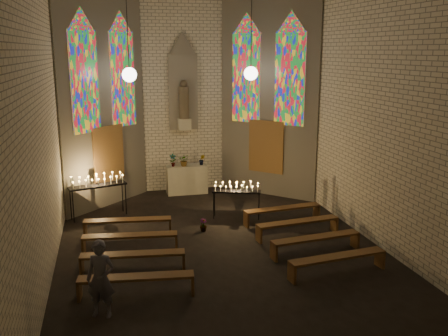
{
  "coord_description": "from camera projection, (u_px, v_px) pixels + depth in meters",
  "views": [
    {
      "loc": [
        -2.66,
        -11.35,
        4.92
      ],
      "look_at": [
        0.27,
        0.93,
        1.93
      ],
      "focal_mm": 40.0,
      "sensor_mm": 36.0,
      "label": 1
    }
  ],
  "objects": [
    {
      "name": "pew_right_2",
      "position": [
        316.0,
        240.0,
        12.29
      ],
      "size": [
        2.37,
        0.6,
        0.45
      ],
      "rotation": [
        0.0,
        0.0,
        0.12
      ],
      "color": "#523417",
      "rests_on": "ground"
    },
    {
      "name": "pew_left_3",
      "position": [
        136.0,
        280.0,
        10.15
      ],
      "size": [
        2.37,
        0.6,
        0.45
      ],
      "rotation": [
        0.0,
        0.0,
        -0.12
      ],
      "color": "#523417",
      "rests_on": "ground"
    },
    {
      "name": "pew_right_3",
      "position": [
        338.0,
        259.0,
        11.15
      ],
      "size": [
        2.37,
        0.6,
        0.45
      ],
      "rotation": [
        0.0,
        0.0,
        0.12
      ],
      "color": "#523417",
      "rests_on": "ground"
    },
    {
      "name": "flower_vase_right",
      "position": [
        202.0,
        160.0,
        17.44
      ],
      "size": [
        0.24,
        0.21,
        0.37
      ],
      "primitive_type": "imported",
      "rotation": [
        0.0,
        0.0,
        -0.27
      ],
      "color": "#4C723F",
      "rests_on": "altar"
    },
    {
      "name": "pew_right_1",
      "position": [
        298.0,
        224.0,
        13.42
      ],
      "size": [
        2.37,
        0.6,
        0.45
      ],
      "rotation": [
        0.0,
        0.0,
        0.12
      ],
      "color": "#523417",
      "rests_on": "ground"
    },
    {
      "name": "votive_stand_right",
      "position": [
        237.0,
        189.0,
        14.8
      ],
      "size": [
        1.47,
        0.78,
        1.05
      ],
      "rotation": [
        0.0,
        0.0,
        -0.32
      ],
      "color": "black",
      "rests_on": "ground"
    },
    {
      "name": "pew_left_0",
      "position": [
        128.0,
        222.0,
        13.56
      ],
      "size": [
        2.37,
        0.6,
        0.45
      ],
      "rotation": [
        0.0,
        0.0,
        -0.12
      ],
      "color": "#523417",
      "rests_on": "ground"
    },
    {
      "name": "aisle_flower_pot",
      "position": [
        203.0,
        225.0,
        13.87
      ],
      "size": [
        0.26,
        0.26,
        0.36
      ],
      "primitive_type": "imported",
      "rotation": [
        0.0,
        0.0,
        0.37
      ],
      "color": "#4C723F",
      "rests_on": "ground"
    },
    {
      "name": "floor",
      "position": [
        222.0,
        252.0,
        12.47
      ],
      "size": [
        12.0,
        12.0,
        0.0
      ],
      "primitive_type": "plane",
      "color": "black",
      "rests_on": "ground"
    },
    {
      "name": "votive_stand_left",
      "position": [
        98.0,
        183.0,
        14.86
      ],
      "size": [
        1.74,
        0.86,
        1.24
      ],
      "rotation": [
        0.0,
        0.0,
        0.28
      ],
      "color": "black",
      "rests_on": "ground"
    },
    {
      "name": "altar",
      "position": [
        187.0,
        179.0,
        17.52
      ],
      "size": [
        1.4,
        0.6,
        1.0
      ],
      "primitive_type": "cube",
      "color": "beige",
      "rests_on": "ground"
    },
    {
      "name": "pew_right_0",
      "position": [
        283.0,
        210.0,
        14.56
      ],
      "size": [
        2.37,
        0.6,
        0.45
      ],
      "rotation": [
        0.0,
        0.0,
        0.12
      ],
      "color": "#523417",
      "rests_on": "ground"
    },
    {
      "name": "pew_left_2",
      "position": [
        133.0,
        257.0,
        11.28
      ],
      "size": [
        2.37,
        0.6,
        0.45
      ],
      "rotation": [
        0.0,
        0.0,
        -0.12
      ],
      "color": "#523417",
      "rests_on": "ground"
    },
    {
      "name": "flower_vase_center",
      "position": [
        184.0,
        160.0,
        17.24
      ],
      "size": [
        0.45,
        0.42,
        0.42
      ],
      "primitive_type": "imported",
      "rotation": [
        0.0,
        0.0,
        -0.3
      ],
      "color": "#4C723F",
      "rests_on": "altar"
    },
    {
      "name": "flower_vase_left",
      "position": [
        173.0,
        160.0,
        17.18
      ],
      "size": [
        0.24,
        0.16,
        0.44
      ],
      "primitive_type": "imported",
      "rotation": [
        0.0,
        0.0,
        0.01
      ],
      "color": "#4C723F",
      "rests_on": "altar"
    },
    {
      "name": "pew_left_1",
      "position": [
        130.0,
        238.0,
        12.42
      ],
      "size": [
        2.37,
        0.6,
        0.45
      ],
      "rotation": [
        0.0,
        0.0,
        -0.12
      ],
      "color": "#523417",
      "rests_on": "ground"
    },
    {
      "name": "visitor",
      "position": [
        101.0,
        279.0,
        9.32
      ],
      "size": [
        0.64,
        0.53,
        1.51
      ],
      "primitive_type": "imported",
      "rotation": [
        0.0,
        0.0,
        -0.35
      ],
      "color": "#4C4A54",
      "rests_on": "ground"
    },
    {
      "name": "room",
      "position": [
        196.0,
        92.0,
        14.81
      ],
      "size": [
        8.22,
        12.43,
        7.0
      ],
      "color": "beige",
      "rests_on": "ground"
    }
  ]
}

